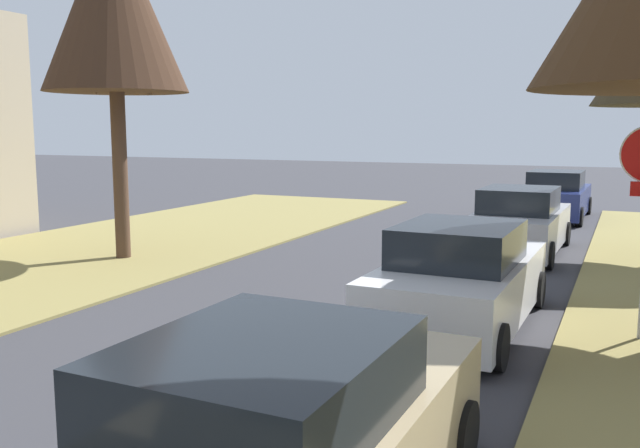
# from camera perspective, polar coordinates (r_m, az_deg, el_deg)

# --- Properties ---
(street_tree_left_mid_b) EXTENTS (3.12, 3.12, 7.49)m
(street_tree_left_mid_b) POSITION_cam_1_polar(r_m,az_deg,el_deg) (15.94, -16.99, 17.29)
(street_tree_left_mid_b) COLOR #4D3628
(street_tree_left_mid_b) RESTS_ON grass_verge_left
(parked_sedan_white) EXTENTS (2.01, 4.43, 1.57)m
(parked_sedan_white) POSITION_cam_1_polar(r_m,az_deg,el_deg) (10.24, 11.73, -4.61)
(parked_sedan_white) COLOR white
(parked_sedan_white) RESTS_ON ground
(parked_sedan_silver) EXTENTS (2.01, 4.43, 1.57)m
(parked_sedan_silver) POSITION_cam_1_polar(r_m,az_deg,el_deg) (16.59, 16.43, 0.06)
(parked_sedan_silver) COLOR #BCBCC1
(parked_sedan_silver) RESTS_ON ground
(parked_sedan_navy) EXTENTS (2.01, 4.43, 1.57)m
(parked_sedan_navy) POSITION_cam_1_polar(r_m,az_deg,el_deg) (23.41, 19.23, 2.18)
(parked_sedan_navy) COLOR navy
(parked_sedan_navy) RESTS_ON ground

